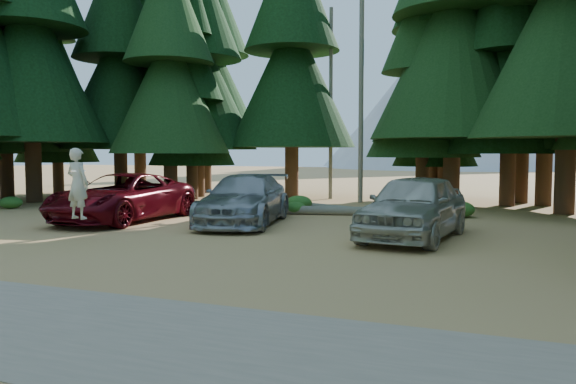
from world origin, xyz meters
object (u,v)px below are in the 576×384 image
silver_minivan_right (414,206)px  log_right (353,211)px  silver_minivan_center (245,199)px  log_mid (329,208)px  frisbee_player (78,183)px  log_left (191,204)px  red_pickup (122,197)px

silver_minivan_right → log_right: size_ratio=1.01×
silver_minivan_center → log_mid: 5.16m
frisbee_player → log_left: 9.94m
silver_minivan_center → log_mid: bearing=61.4°
log_left → frisbee_player: bearing=-76.3°
log_mid → red_pickup: bearing=-109.0°
log_left → log_right: log_right is taller
log_left → log_mid: size_ratio=1.01×
log_right → frisbee_player: bearing=-132.2°
frisbee_player → log_right: size_ratio=0.36×
silver_minivan_center → silver_minivan_right: size_ratio=1.07×
silver_minivan_center → silver_minivan_right: bearing=-22.8°
log_mid → silver_minivan_center: bearing=-80.4°
red_pickup → log_left: (-0.34, 5.24, -0.72)m
silver_minivan_right → log_right: bearing=128.0°
frisbee_player → red_pickup: bearing=-61.3°
red_pickup → log_mid: size_ratio=1.65×
silver_minivan_center → frisbee_player: 5.82m
log_left → log_mid: 6.32m
log_right → silver_minivan_center: bearing=-137.4°
frisbee_player → log_left: size_ratio=0.52×
red_pickup → log_mid: (5.96, 5.74, -0.70)m
silver_minivan_right → frisbee_player: bearing=-148.2°
red_pickup → frisbee_player: 4.79m
log_right → log_left: bearing=164.5°
red_pickup → log_right: size_ratio=1.14×
red_pickup → log_right: bearing=32.4°
red_pickup → frisbee_player: (1.90, -4.33, 0.75)m
log_left → log_right: 7.58m
red_pickup → log_left: 5.30m
log_left → log_mid: log_mid is taller
silver_minivan_center → log_left: (-4.76, 4.38, -0.71)m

